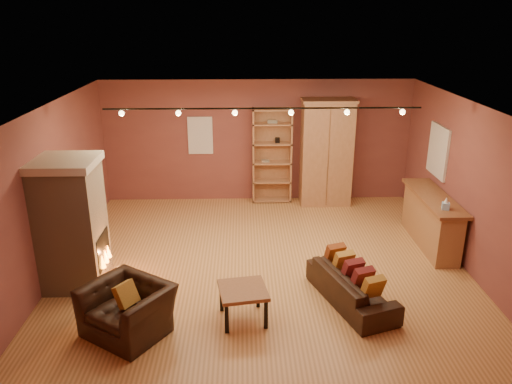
{
  "coord_description": "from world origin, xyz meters",
  "views": [
    {
      "loc": [
        -0.34,
        -7.89,
        4.21
      ],
      "look_at": [
        -0.12,
        0.2,
        1.27
      ],
      "focal_mm": 35.0,
      "sensor_mm": 36.0,
      "label": 1
    }
  ],
  "objects_px": {
    "armoire": "(326,152)",
    "loveseat": "(352,281)",
    "fireplace": "(72,224)",
    "bookcase": "(272,155)",
    "coffee_table": "(243,293)",
    "armchair": "(127,302)",
    "bar_counter": "(431,220)"
  },
  "relations": [
    {
      "from": "armoire",
      "to": "loveseat",
      "type": "xyz_separation_m",
      "value": [
        -0.25,
        -4.23,
        -0.85
      ]
    },
    {
      "from": "fireplace",
      "to": "bookcase",
      "type": "distance_m",
      "value": 5.03
    },
    {
      "from": "loveseat",
      "to": "coffee_table",
      "type": "bearing_deg",
      "value": 85.34
    },
    {
      "from": "armchair",
      "to": "coffee_table",
      "type": "height_order",
      "value": "armchair"
    },
    {
      "from": "bookcase",
      "to": "armoire",
      "type": "relative_size",
      "value": 0.91
    },
    {
      "from": "bookcase",
      "to": "armoire",
      "type": "distance_m",
      "value": 1.24
    },
    {
      "from": "fireplace",
      "to": "armchair",
      "type": "distance_m",
      "value": 1.85
    },
    {
      "from": "loveseat",
      "to": "coffee_table",
      "type": "distance_m",
      "value": 1.71
    },
    {
      "from": "fireplace",
      "to": "armchair",
      "type": "xyz_separation_m",
      "value": [
        1.1,
        -1.36,
        -0.58
      ]
    },
    {
      "from": "bar_counter",
      "to": "coffee_table",
      "type": "relative_size",
      "value": 2.72
    },
    {
      "from": "armoire",
      "to": "bar_counter",
      "type": "relative_size",
      "value": 1.17
    },
    {
      "from": "armoire",
      "to": "coffee_table",
      "type": "height_order",
      "value": "armoire"
    },
    {
      "from": "fireplace",
      "to": "bar_counter",
      "type": "distance_m",
      "value": 6.39
    },
    {
      "from": "fireplace",
      "to": "armchair",
      "type": "relative_size",
      "value": 1.63
    },
    {
      "from": "fireplace",
      "to": "armoire",
      "type": "distance_m",
      "value": 5.8
    },
    {
      "from": "armchair",
      "to": "loveseat",
      "type": "bearing_deg",
      "value": 46.04
    },
    {
      "from": "bar_counter",
      "to": "armchair",
      "type": "relative_size",
      "value": 1.6
    },
    {
      "from": "loveseat",
      "to": "armchair",
      "type": "relative_size",
      "value": 1.39
    },
    {
      "from": "armchair",
      "to": "coffee_table",
      "type": "relative_size",
      "value": 1.7
    },
    {
      "from": "loveseat",
      "to": "armchair",
      "type": "xyz_separation_m",
      "value": [
        -3.24,
        -0.68,
        0.12
      ]
    },
    {
      "from": "fireplace",
      "to": "loveseat",
      "type": "xyz_separation_m",
      "value": [
        4.34,
        -0.68,
        -0.7
      ]
    },
    {
      "from": "bookcase",
      "to": "bar_counter",
      "type": "distance_m",
      "value": 3.84
    },
    {
      "from": "armchair",
      "to": "bookcase",
      "type": "bearing_deg",
      "value": 100.18
    },
    {
      "from": "bookcase",
      "to": "armchair",
      "type": "relative_size",
      "value": 1.69
    },
    {
      "from": "fireplace",
      "to": "coffee_table",
      "type": "height_order",
      "value": "fireplace"
    },
    {
      "from": "armoire",
      "to": "bookcase",
      "type": "bearing_deg",
      "value": 171.07
    },
    {
      "from": "armoire",
      "to": "loveseat",
      "type": "relative_size",
      "value": 1.33
    },
    {
      "from": "bar_counter",
      "to": "loveseat",
      "type": "distance_m",
      "value": 2.72
    },
    {
      "from": "armoire",
      "to": "bar_counter",
      "type": "distance_m",
      "value": 2.9
    },
    {
      "from": "fireplace",
      "to": "armoire",
      "type": "bearing_deg",
      "value": 37.66
    },
    {
      "from": "fireplace",
      "to": "bookcase",
      "type": "relative_size",
      "value": 0.97
    },
    {
      "from": "fireplace",
      "to": "loveseat",
      "type": "relative_size",
      "value": 1.17
    }
  ]
}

